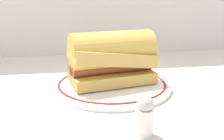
{
  "coord_description": "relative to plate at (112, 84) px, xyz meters",
  "views": [
    {
      "loc": [
        -0.08,
        -0.56,
        0.22
      ],
      "look_at": [
        0.01,
        0.02,
        0.04
      ],
      "focal_mm": 40.97,
      "sensor_mm": 36.0,
      "label": 1
    }
  ],
  "objects": [
    {
      "name": "ground_plane",
      "position": [
        -0.01,
        -0.02,
        -0.01
      ],
      "size": [
        1.5,
        1.5,
        0.0
      ],
      "primitive_type": "plane",
      "color": "beige"
    },
    {
      "name": "plate",
      "position": [
        0.0,
        0.0,
        0.0
      ],
      "size": [
        0.29,
        0.29,
        0.01
      ],
      "color": "white",
      "rests_on": "ground_plane"
    },
    {
      "name": "sausage_sandwich",
      "position": [
        0.0,
        -0.0,
        0.07
      ],
      "size": [
        0.22,
        0.14,
        0.12
      ],
      "rotation": [
        0.0,
        0.0,
        0.2
      ],
      "color": "tan",
      "rests_on": "plate"
    },
    {
      "name": "drinking_glass",
      "position": [
        0.04,
        0.24,
        0.03
      ],
      "size": [
        0.06,
        0.06,
        0.09
      ],
      "color": "silver",
      "rests_on": "ground_plane"
    },
    {
      "name": "salt_shaker",
      "position": [
        0.02,
        -0.23,
        0.03
      ],
      "size": [
        0.03,
        0.03,
        0.07
      ],
      "color": "white",
      "rests_on": "ground_plane"
    }
  ]
}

